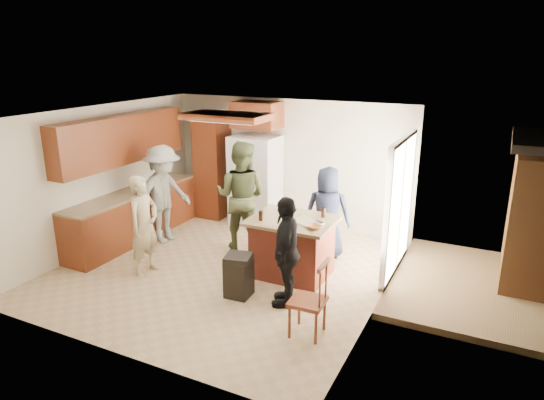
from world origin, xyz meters
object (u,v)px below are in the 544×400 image
at_px(person_counter, 163,194).
at_px(kitchen_island, 292,247).
at_px(refrigerator, 255,181).
at_px(trash_bin, 239,275).
at_px(person_behind_left, 241,196).
at_px(person_behind_right, 327,212).
at_px(spindle_chair, 309,302).
at_px(person_side_right, 286,252).
at_px(person_front_left, 144,225).

height_order(person_counter, kitchen_island, person_counter).
bearing_deg(refrigerator, trash_bin, -66.75).
bearing_deg(trash_bin, kitchen_island, 66.97).
xyz_separation_m(person_behind_left, refrigerator, (-0.36, 1.21, -0.07)).
bearing_deg(person_behind_right, kitchen_island, 62.80).
xyz_separation_m(trash_bin, spindle_chair, (1.27, -0.49, 0.13)).
bearing_deg(person_side_right, person_counter, -127.44).
height_order(person_behind_right, spindle_chair, person_behind_right).
bearing_deg(person_side_right, kitchen_island, -177.83).
distance_m(person_counter, refrigerator, 1.87).
height_order(person_behind_left, person_side_right, person_behind_left).
height_order(refrigerator, trash_bin, refrigerator).
distance_m(person_behind_left, person_counter, 1.48).
relative_size(person_side_right, kitchen_island, 1.22).
height_order(person_counter, spindle_chair, person_counter).
height_order(person_behind_left, person_behind_right, person_behind_left).
bearing_deg(person_side_right, person_behind_right, 165.62).
xyz_separation_m(person_behind_left, spindle_chair, (2.10, -2.05, -0.51)).
bearing_deg(spindle_chair, person_front_left, 170.11).
height_order(kitchen_island, trash_bin, kitchen_island).
distance_m(kitchen_island, trash_bin, 1.06).
height_order(person_behind_right, person_counter, person_counter).
xyz_separation_m(person_side_right, kitchen_island, (-0.29, 0.86, -0.31)).
bearing_deg(person_counter, person_front_left, -143.90).
relative_size(refrigerator, trash_bin, 2.86).
distance_m(refrigerator, trash_bin, 3.08).
distance_m(person_behind_right, kitchen_island, 1.01).
xyz_separation_m(person_behind_right, spindle_chair, (0.64, -2.38, -0.33)).
distance_m(person_counter, spindle_chair, 3.97).
height_order(person_counter, trash_bin, person_counter).
relative_size(person_counter, spindle_chair, 1.80).
bearing_deg(person_front_left, person_counter, 25.44).
height_order(person_behind_left, trash_bin, person_behind_left).
height_order(person_side_right, kitchen_island, person_side_right).
relative_size(person_front_left, trash_bin, 2.51).
xyz_separation_m(person_front_left, person_side_right, (2.40, 0.07, -0.01)).
distance_m(trash_bin, spindle_chair, 1.37).
relative_size(person_front_left, person_behind_left, 0.82).
relative_size(person_side_right, refrigerator, 0.87).
distance_m(person_front_left, trash_bin, 1.77).
height_order(person_front_left, refrigerator, refrigerator).
xyz_separation_m(person_front_left, kitchen_island, (2.11, 0.93, -0.32)).
height_order(person_side_right, trash_bin, person_side_right).
xyz_separation_m(kitchen_island, spindle_chair, (0.86, -1.45, -0.02)).
height_order(person_front_left, person_behind_left, person_behind_left).
height_order(person_front_left, kitchen_island, person_front_left).
distance_m(person_behind_right, person_side_right, 1.80).
distance_m(person_counter, kitchen_island, 2.73).
bearing_deg(person_counter, trash_bin, -107.77).
bearing_deg(person_counter, person_behind_left, -66.32).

